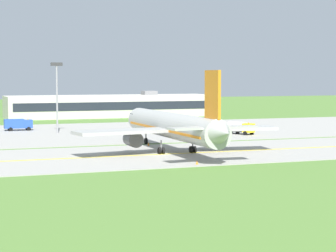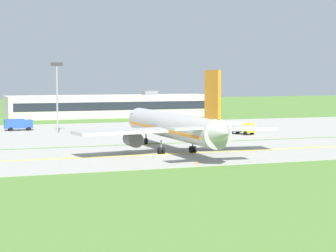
% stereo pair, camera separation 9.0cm
% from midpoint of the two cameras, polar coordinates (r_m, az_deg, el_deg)
% --- Properties ---
extents(ground_plane, '(500.00, 500.00, 0.00)m').
position_cam_midpoint_polar(ground_plane, '(98.55, -0.74, -2.55)').
color(ground_plane, '#517A33').
extents(taxiway_strip, '(240.00, 28.00, 0.10)m').
position_cam_midpoint_polar(taxiway_strip, '(98.54, -0.74, -2.52)').
color(taxiway_strip, '#9E9B93').
rests_on(taxiway_strip, ground).
extents(apron_pad, '(140.00, 52.00, 0.10)m').
position_cam_midpoint_polar(apron_pad, '(141.32, -2.65, -0.43)').
color(apron_pad, '#9E9B93').
rests_on(apron_pad, ground).
extents(taxiway_centreline, '(220.00, 0.60, 0.01)m').
position_cam_midpoint_polar(taxiway_centreline, '(98.54, -0.74, -2.49)').
color(taxiway_centreline, yellow).
rests_on(taxiway_centreline, taxiway_strip).
extents(airplane_lead, '(32.52, 39.51, 12.70)m').
position_cam_midpoint_polar(airplane_lead, '(100.98, 0.47, -0.03)').
color(airplane_lead, '#ADADA8').
rests_on(airplane_lead, ground).
extents(service_truck_baggage, '(4.11, 6.33, 2.65)m').
position_cam_midpoint_polar(service_truck_baggage, '(133.24, 6.36, -0.10)').
color(service_truck_baggage, yellow).
rests_on(service_truck_baggage, ground).
extents(service_truck_fuel, '(6.02, 2.41, 2.60)m').
position_cam_midpoint_polar(service_truck_fuel, '(145.17, -13.00, 0.18)').
color(service_truck_fuel, '#264CA5').
rests_on(service_truck_fuel, ground).
extents(terminal_building, '(59.97, 13.79, 7.53)m').
position_cam_midpoint_polar(terminal_building, '(190.85, -5.07, 1.75)').
color(terminal_building, beige).
rests_on(terminal_building, ground).
extents(apron_light_mast, '(2.40, 0.50, 14.70)m').
position_cam_midpoint_polar(apron_light_mast, '(136.38, -9.71, 3.24)').
color(apron_light_mast, gray).
rests_on(apron_light_mast, ground).
extents(traffic_cone_near_edge, '(0.44, 0.44, 0.60)m').
position_cam_midpoint_polar(traffic_cone_near_edge, '(110.88, -1.74, -1.62)').
color(traffic_cone_near_edge, orange).
rests_on(traffic_cone_near_edge, ground).
extents(traffic_cone_mid_edge, '(0.44, 0.44, 0.60)m').
position_cam_midpoint_polar(traffic_cone_mid_edge, '(87.42, 2.52, -3.24)').
color(traffic_cone_mid_edge, orange).
rests_on(traffic_cone_mid_edge, ground).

